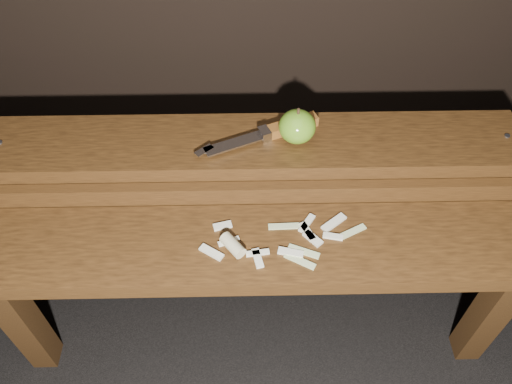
{
  "coord_description": "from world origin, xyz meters",
  "views": [
    {
      "loc": [
        -0.01,
        -0.64,
        1.25
      ],
      "look_at": [
        0.0,
        0.06,
        0.45
      ],
      "focal_mm": 35.0,
      "sensor_mm": 36.0,
      "label": 1
    }
  ],
  "objects_px": {
    "apple": "(297,127)",
    "knife": "(278,130)",
    "bench_rear_tier": "(255,168)",
    "bench_front_tier": "(257,265)"
  },
  "relations": [
    {
      "from": "apple",
      "to": "knife",
      "type": "relative_size",
      "value": 0.31
    },
    {
      "from": "bench_rear_tier",
      "to": "knife",
      "type": "height_order",
      "value": "knife"
    },
    {
      "from": "bench_front_tier",
      "to": "apple",
      "type": "bearing_deg",
      "value": 68.54
    },
    {
      "from": "bench_front_tier",
      "to": "apple",
      "type": "relative_size",
      "value": 14.14
    },
    {
      "from": "bench_front_tier",
      "to": "knife",
      "type": "distance_m",
      "value": 0.3
    },
    {
      "from": "knife",
      "to": "bench_front_tier",
      "type": "bearing_deg",
      "value": -101.49
    },
    {
      "from": "bench_front_tier",
      "to": "apple",
      "type": "distance_m",
      "value": 0.31
    },
    {
      "from": "apple",
      "to": "knife",
      "type": "distance_m",
      "value": 0.05
    },
    {
      "from": "bench_rear_tier",
      "to": "knife",
      "type": "distance_m",
      "value": 0.11
    },
    {
      "from": "bench_front_tier",
      "to": "bench_rear_tier",
      "type": "xyz_separation_m",
      "value": [
        0.0,
        0.23,
        0.06
      ]
    }
  ]
}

